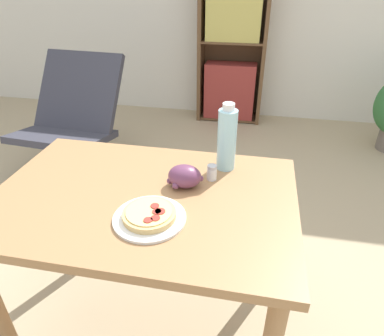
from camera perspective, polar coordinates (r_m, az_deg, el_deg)
The scene contains 8 objects.
ground_plane at distance 1.85m, azimuth -2.42°, elevation -21.25°, with size 14.00×14.00×0.00m, color tan.
dining_table at distance 1.31m, azimuth -7.79°, elevation -8.60°, with size 1.09×0.73×0.75m.
pizza_on_plate at distance 1.12m, azimuth -7.10°, elevation -7.92°, with size 0.24×0.24×0.04m.
grape_bunch at distance 1.25m, azimuth -1.26°, elevation -1.41°, with size 0.13×0.10×0.09m.
drink_bottle at distance 1.34m, azimuth 5.83°, elevation 4.85°, with size 0.07×0.07×0.27m.
salt_shaker at distance 1.30m, azimuth 3.33°, elevation -0.71°, with size 0.04×0.04×0.06m.
lounge_chair_near at distance 2.85m, azimuth -19.12°, elevation 4.74°, with size 0.71×0.81×0.88m.
bookshelf at distance 3.63m, azimuth 6.73°, elevation 19.17°, with size 0.67×0.30×1.62m.
Camera 1 is at (0.29, -1.10, 1.46)m, focal length 32.00 mm.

